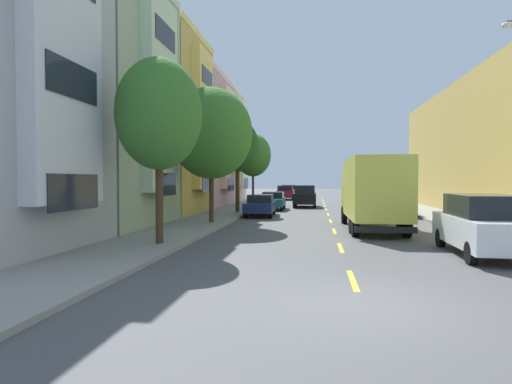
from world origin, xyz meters
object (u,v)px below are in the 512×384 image
street_tree_nearest (159,114)px  parked_suv_white (483,225)px  parked_sedan_navy (260,205)px  parked_sedan_teal (273,200)px  parked_pickup_silver (370,197)px  parked_wagon_charcoal (396,204)px  parked_pickup_orange (289,191)px  street_tree_farthest (253,155)px  moving_black_sedan (305,196)px  street_tree_second (211,133)px  parked_pickup_burgundy (285,193)px  street_tree_third (237,146)px  delivery_box_truck (373,190)px

street_tree_nearest → parked_suv_white: 11.41m
parked_sedan_navy → parked_sedan_teal: same height
parked_pickup_silver → parked_sedan_teal: 11.13m
parked_sedan_navy → parked_wagon_charcoal: (8.93, 1.49, 0.05)m
parked_pickup_orange → parked_pickup_silver: 20.09m
street_tree_nearest → street_tree_farthest: street_tree_nearest is taller
parked_sedan_teal → parked_wagon_charcoal: bearing=-29.0°
street_tree_farthest → parked_suv_white: bearing=-65.5°
parked_wagon_charcoal → moving_black_sedan: moving_black_sedan is taller
street_tree_nearest → parked_sedan_teal: bearing=83.8°
street_tree_farthest → parked_sedan_teal: bearing=-58.3°
parked_pickup_silver → moving_black_sedan: bearing=-151.1°
street_tree_second → parked_pickup_silver: street_tree_second is taller
parked_pickup_orange → parked_pickup_silver: size_ratio=1.00×
parked_pickup_burgundy → moving_black_sedan: bearing=-79.1°
parked_sedan_navy → parked_pickup_orange: (-0.01, 31.60, 0.08)m
street_tree_third → parked_pickup_burgundy: street_tree_third is taller
street_tree_second → street_tree_farthest: size_ratio=1.12×
street_tree_nearest → parked_pickup_burgundy: (1.92, 37.64, -3.89)m
parked_sedan_teal → parked_pickup_burgundy: (-0.22, 17.76, 0.08)m
street_tree_second → parked_sedan_teal: 12.97m
parked_pickup_silver → parked_wagon_charcoal: 12.02m
street_tree_nearest → parked_wagon_charcoal: 18.96m
delivery_box_truck → parked_pickup_burgundy: 32.02m
parked_wagon_charcoal → parked_sedan_navy: bearing=-170.5°
parked_sedan_navy → parked_suv_white: bearing=-57.3°
street_tree_farthest → moving_black_sedan: street_tree_farthest is taller
street_tree_third → parked_sedan_navy: size_ratio=1.45×
parked_pickup_silver → parked_sedan_teal: bearing=-139.7°
parked_sedan_teal → parked_sedan_navy: bearing=-92.1°
parked_wagon_charcoal → parked_suv_white: bearing=-90.2°
parked_sedan_navy → parked_pickup_burgundy: size_ratio=0.85×
street_tree_farthest → parked_pickup_orange: (1.90, 21.82, -3.79)m
parked_pickup_orange → parked_pickup_burgundy: bearing=-89.8°
street_tree_second → parked_pickup_silver: bearing=61.1°
parked_sedan_navy → moving_black_sedan: size_ratio=0.95×
delivery_box_truck → parked_pickup_silver: (2.43, 20.82, -1.10)m
parked_pickup_silver → parked_wagon_charcoal: (0.21, -12.02, -0.02)m
street_tree_second → street_tree_third: size_ratio=1.09×
parked_suv_white → moving_black_sedan: size_ratio=1.01×
street_tree_third → delivery_box_truck: street_tree_third is taller
moving_black_sedan → parked_wagon_charcoal: bearing=-54.3°
street_tree_second → parked_pickup_silver: 22.40m
street_tree_nearest → parked_pickup_orange: bearing=87.6°
parked_suv_white → street_tree_farthest: bearing=114.5°
parked_pickup_orange → parked_pickup_silver: (8.74, -18.09, 0.00)m
street_tree_second → street_tree_third: bearing=90.0°
parked_suv_white → street_tree_third: bearing=124.2°
parked_pickup_orange → moving_black_sedan: (2.70, -21.42, 0.16)m
street_tree_second → parked_sedan_teal: (2.14, 12.10, -4.14)m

